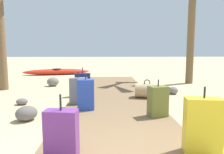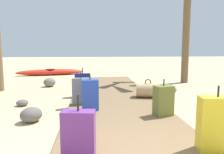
# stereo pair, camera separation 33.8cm
# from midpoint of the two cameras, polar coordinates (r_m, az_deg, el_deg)

# --- Properties ---
(ground_plane) EXTENTS (60.00, 60.00, 0.00)m
(ground_plane) POSITION_cam_midpoint_polar(r_m,az_deg,el_deg) (5.08, -0.89, -7.97)
(ground_plane) COLOR tan
(boardwalk) EXTENTS (2.15, 8.00, 0.08)m
(boardwalk) POSITION_cam_midpoint_polar(r_m,az_deg,el_deg) (5.84, -1.52, -5.49)
(boardwalk) COLOR brown
(boardwalk) RESTS_ON ground
(suitcase_olive) EXTENTS (0.39, 0.31, 0.71)m
(suitcase_olive) POSITION_cam_midpoint_polar(r_m,az_deg,el_deg) (4.22, 11.24, -6.16)
(suitcase_olive) COLOR olive
(suitcase_olive) RESTS_ON boardwalk
(duffel_bag_tan) EXTENTS (0.67, 0.49, 0.48)m
(duffel_bag_tan) POSITION_cam_midpoint_polar(r_m,az_deg,el_deg) (5.72, 7.82, -3.52)
(duffel_bag_tan) COLOR tan
(duffel_bag_tan) RESTS_ON boardwalk
(suitcase_navy) EXTENTS (0.43, 0.18, 0.75)m
(suitcase_navy) POSITION_cam_midpoint_polar(r_m,az_deg,el_deg) (6.14, -9.37, -1.77)
(suitcase_navy) COLOR navy
(suitcase_navy) RESTS_ON boardwalk
(suitcase_yellow) EXTENTS (0.46, 0.27, 0.83)m
(suitcase_yellow) POSITION_cam_midpoint_polar(r_m,az_deg,el_deg) (2.96, 22.98, -11.44)
(suitcase_yellow) COLOR gold
(suitcase_yellow) RESTS_ON boardwalk
(suitcase_grey) EXTENTS (0.42, 0.19, 0.75)m
(suitcase_grey) POSITION_cam_midpoint_polar(r_m,az_deg,el_deg) (5.03, -10.13, -3.73)
(suitcase_grey) COLOR slate
(suitcase_grey) RESTS_ON boardwalk
(suitcase_blue) EXTENTS (0.35, 0.25, 0.75)m
(suitcase_blue) POSITION_cam_midpoint_polar(r_m,az_deg,el_deg) (4.54, -7.94, -4.70)
(suitcase_blue) COLOR #2847B7
(suitcase_blue) RESTS_ON boardwalk
(suitcase_purple) EXTENTS (0.40, 0.23, 0.76)m
(suitcase_purple) POSITION_cam_midpoint_polar(r_m,az_deg,el_deg) (2.64, -12.64, -14.76)
(suitcase_purple) COLOR #6B2D84
(suitcase_purple) RESTS_ON boardwalk
(kayak) EXTENTS (3.44, 1.18, 0.31)m
(kayak) POSITION_cam_midpoint_polar(r_m,az_deg,el_deg) (11.53, -16.81, 1.25)
(kayak) COLOR red
(kayak) RESTS_ON ground
(rock_right_mid) EXTENTS (0.41, 0.41, 0.22)m
(rock_right_mid) POSITION_cam_midpoint_polar(r_m,az_deg,el_deg) (6.75, 14.17, -3.31)
(rock_right_mid) COLOR slate
(rock_right_mid) RESTS_ON ground
(rock_left_mid) EXTENTS (0.33, 0.31, 0.15)m
(rock_left_mid) POSITION_cam_midpoint_polar(r_m,az_deg,el_deg) (5.65, -24.35, -6.27)
(rock_left_mid) COLOR #5B5651
(rock_left_mid) RESTS_ON ground
(rock_left_far) EXTENTS (0.54, 0.53, 0.28)m
(rock_left_far) POSITION_cam_midpoint_polar(r_m,az_deg,el_deg) (4.37, -22.79, -9.23)
(rock_left_far) COLOR #5B5651
(rock_left_far) RESTS_ON ground
(rock_left_near) EXTENTS (0.58, 0.57, 0.32)m
(rock_left_near) POSITION_cam_midpoint_polar(r_m,az_deg,el_deg) (8.06, -17.41, -1.34)
(rock_left_near) COLOR slate
(rock_left_near) RESTS_ON ground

